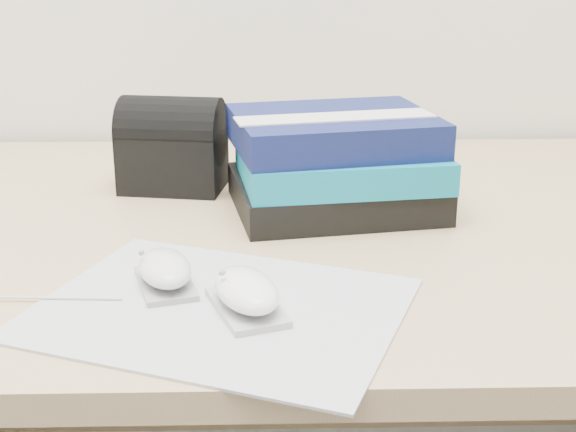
{
  "coord_description": "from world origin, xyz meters",
  "views": [
    {
      "loc": [
        -0.08,
        0.64,
        1.06
      ],
      "look_at": [
        -0.06,
        1.47,
        0.77
      ],
      "focal_mm": 50.0,
      "sensor_mm": 36.0,
      "label": 1
    }
  ],
  "objects_px": {
    "desk": "(330,359)",
    "mouse_rear": "(165,271)",
    "book_stack": "(336,163)",
    "mouse_front": "(247,293)",
    "pouch": "(172,145)"
  },
  "relations": [
    {
      "from": "mouse_front",
      "to": "pouch",
      "type": "relative_size",
      "value": 0.74
    },
    {
      "from": "desk",
      "to": "mouse_rear",
      "type": "distance_m",
      "value": 0.42
    },
    {
      "from": "mouse_front",
      "to": "book_stack",
      "type": "height_order",
      "value": "book_stack"
    },
    {
      "from": "mouse_rear",
      "to": "mouse_front",
      "type": "xyz_separation_m",
      "value": [
        0.08,
        -0.06,
        0.0
      ]
    },
    {
      "from": "mouse_front",
      "to": "pouch",
      "type": "distance_m",
      "value": 0.41
    },
    {
      "from": "mouse_rear",
      "to": "mouse_front",
      "type": "distance_m",
      "value": 0.1
    },
    {
      "from": "mouse_rear",
      "to": "pouch",
      "type": "relative_size",
      "value": 0.68
    },
    {
      "from": "desk",
      "to": "book_stack",
      "type": "bearing_deg",
      "value": -89.64
    },
    {
      "from": "mouse_rear",
      "to": "pouch",
      "type": "height_order",
      "value": "pouch"
    },
    {
      "from": "mouse_rear",
      "to": "pouch",
      "type": "xyz_separation_m",
      "value": [
        -0.03,
        0.34,
        0.04
      ]
    },
    {
      "from": "pouch",
      "to": "desk",
      "type": "bearing_deg",
      "value": -16.98
    },
    {
      "from": "desk",
      "to": "mouse_rear",
      "type": "height_order",
      "value": "mouse_rear"
    },
    {
      "from": "mouse_rear",
      "to": "book_stack",
      "type": "bearing_deg",
      "value": 52.39
    },
    {
      "from": "mouse_front",
      "to": "book_stack",
      "type": "xyz_separation_m",
      "value": [
        0.11,
        0.3,
        0.04
      ]
    },
    {
      "from": "desk",
      "to": "mouse_rear",
      "type": "bearing_deg",
      "value": -124.86
    }
  ]
}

